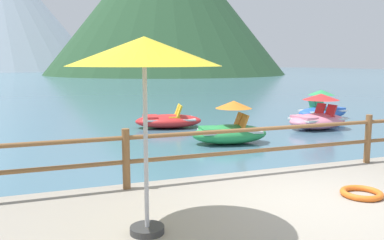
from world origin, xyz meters
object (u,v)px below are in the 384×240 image
Objects in this scene: pedal_boat_1 at (230,130)px; pedal_boat_4 at (318,117)px; life_ring at (361,193)px; pedal_boat_2 at (323,109)px; pedal_boat_3 at (168,121)px; beach_umbrella at (144,54)px.

pedal_boat_4 is (4.06, 1.27, 0.02)m from pedal_boat_1.
pedal_boat_2 reaches higher than life_ring.
life_ring is 11.50m from pedal_boat_2.
pedal_boat_1 reaches higher than pedal_boat_3.
life_ring is 0.25× the size of pedal_boat_2.
pedal_boat_2 is at bearing 0.21° from pedal_boat_3.
pedal_boat_1 is 0.99× the size of pedal_boat_2.
beach_umbrella is 0.94× the size of pedal_boat_1.
pedal_boat_3 is 1.10× the size of pedal_boat_4.
life_ring is at bearing -96.94° from pedal_boat_1.
pedal_boat_1 is 0.91× the size of pedal_boat_3.
pedal_boat_4 is at bearing 42.55° from beach_umbrella.
beach_umbrella is at bearing -137.45° from pedal_boat_4.
beach_umbrella is at bearing -123.17° from pedal_boat_1.
pedal_boat_3 reaches higher than life_ring.
pedal_boat_2 is (6.67, 9.38, -0.06)m from life_ring.
pedal_boat_1 is at bearing -150.23° from pedal_boat_2.
life_ring is 0.26× the size of pedal_boat_1.
pedal_boat_2 is (9.96, 9.54, -2.06)m from beach_umbrella.
beach_umbrella is at bearing -136.22° from pedal_boat_2.
pedal_boat_2 is 0.92× the size of pedal_boat_3.
beach_umbrella is 0.86× the size of pedal_boat_3.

